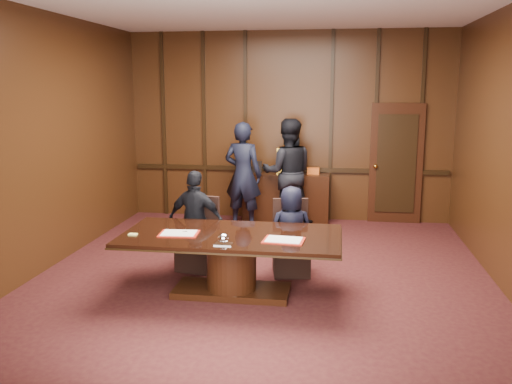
# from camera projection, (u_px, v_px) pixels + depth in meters

# --- Properties ---
(room) EXTENTS (7.00, 7.04, 3.50)m
(room) POSITION_uv_depth(u_px,v_px,m) (268.00, 148.00, 6.85)
(room) COLOR black
(room) RESTS_ON ground
(sideboard) EXTENTS (1.60, 0.45, 1.54)m
(sideboard) POSITION_uv_depth(u_px,v_px,m) (286.00, 195.00, 10.13)
(sideboard) COLOR black
(sideboard) RESTS_ON ground
(conference_table) EXTENTS (2.62, 1.32, 0.76)m
(conference_table) POSITION_uv_depth(u_px,v_px,m) (232.00, 254.00, 6.52)
(conference_table) COLOR black
(conference_table) RESTS_ON ground
(folder_left) EXTENTS (0.48, 0.36, 0.02)m
(folder_left) POSITION_uv_depth(u_px,v_px,m) (179.00, 233.00, 6.46)
(folder_left) COLOR #B01E10
(folder_left) RESTS_ON conference_table
(folder_right) EXTENTS (0.48, 0.37, 0.02)m
(folder_right) POSITION_uv_depth(u_px,v_px,m) (284.00, 240.00, 6.18)
(folder_right) COLOR #B01E10
(folder_right) RESTS_ON conference_table
(inkstand) EXTENTS (0.20, 0.14, 0.12)m
(inkstand) POSITION_uv_depth(u_px,v_px,m) (223.00, 240.00, 6.02)
(inkstand) COLOR white
(inkstand) RESTS_ON conference_table
(notepad) EXTENTS (0.10, 0.07, 0.01)m
(notepad) POSITION_uv_depth(u_px,v_px,m) (133.00, 234.00, 6.42)
(notepad) COLOR #F4ED77
(notepad) RESTS_ON conference_table
(chair_left) EXTENTS (0.56, 0.56, 0.99)m
(chair_left) POSITION_uv_depth(u_px,v_px,m) (198.00, 248.00, 7.51)
(chair_left) COLOR black
(chair_left) RESTS_ON ground
(chair_right) EXTENTS (0.56, 0.56, 0.99)m
(chair_right) POSITION_uv_depth(u_px,v_px,m) (291.00, 252.00, 7.32)
(chair_right) COLOR black
(chair_right) RESTS_ON ground
(signatory_left) EXTENTS (0.86, 0.47, 1.38)m
(signatory_left) POSITION_uv_depth(u_px,v_px,m) (196.00, 221.00, 7.36)
(signatory_left) COLOR black
(signatory_left) RESTS_ON ground
(signatory_right) EXTENTS (0.67, 0.53, 1.21)m
(signatory_right) POSITION_uv_depth(u_px,v_px,m) (291.00, 231.00, 7.18)
(signatory_right) COLOR black
(signatory_right) RESTS_ON ground
(witness_left) EXTENTS (0.77, 0.58, 1.89)m
(witness_left) POSITION_uv_depth(u_px,v_px,m) (243.00, 175.00, 9.64)
(witness_left) COLOR black
(witness_left) RESTS_ON ground
(witness_right) EXTENTS (1.02, 0.84, 1.94)m
(witness_right) POSITION_uv_depth(u_px,v_px,m) (288.00, 173.00, 9.74)
(witness_right) COLOR black
(witness_right) RESTS_ON ground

